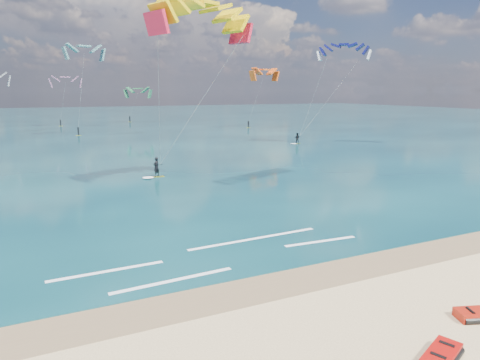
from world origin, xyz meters
name	(u,v)px	position (x,y,z in m)	size (l,w,h in m)	color
ground	(116,157)	(0.00, 40.00, 0.00)	(320.00, 320.00, 0.00)	tan
wet_sand_strip	(266,286)	(0.00, 3.00, 0.00)	(320.00, 2.40, 0.01)	brown
sea	(74,122)	(0.00, 104.00, 0.02)	(320.00, 200.00, 0.04)	#082630
kitesurfer_main	(178,87)	(2.59, 22.73, 7.92)	(9.62, 9.59, 15.44)	#A9BF16
kitesurfer_far	(321,90)	(28.05, 39.28, 7.67)	(9.31, 8.70, 15.02)	#AEC11C
shoreline_foam	(221,255)	(-0.38, 6.78, 0.04)	(15.02, 3.62, 0.01)	white
distant_kites	(41,102)	(-7.21, 77.36, 5.65)	(87.15, 43.05, 14.56)	gray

